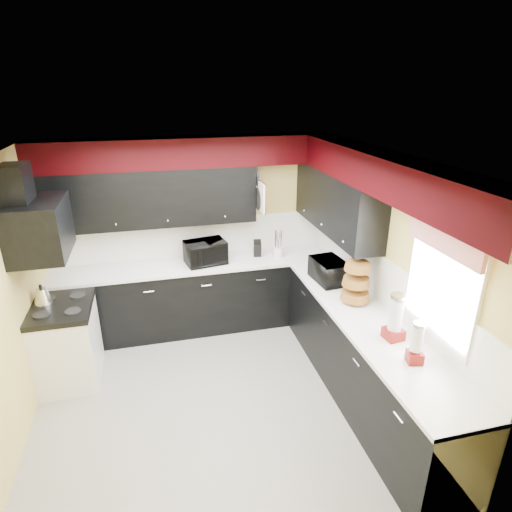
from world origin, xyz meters
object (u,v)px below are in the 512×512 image
at_px(toaster_oven, 206,252).
at_px(microwave, 329,271).
at_px(knife_block, 257,249).
at_px(utensil_crock, 278,252).
at_px(kettle, 42,296).

height_order(toaster_oven, microwave, toaster_oven).
bearing_deg(knife_block, utensil_crock, -6.70).
distance_m(toaster_oven, utensil_crock, 0.96).
relative_size(toaster_oven, utensil_crock, 3.67).
bearing_deg(utensil_crock, knife_block, 163.35).
relative_size(knife_block, kettle, 1.16).
height_order(microwave, kettle, microwave).
height_order(microwave, knife_block, microwave).
height_order(utensil_crock, knife_block, knife_block).
relative_size(microwave, kettle, 2.56).
bearing_deg(microwave, knife_block, 27.74).
bearing_deg(knife_block, microwave, -46.85).
xyz_separation_m(toaster_oven, utensil_crock, (0.96, -0.01, -0.08)).
bearing_deg(microwave, toaster_oven, 50.78).
bearing_deg(kettle, toaster_oven, 18.47).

